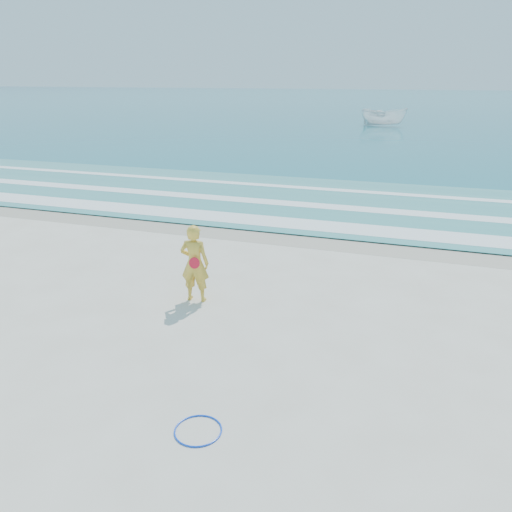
% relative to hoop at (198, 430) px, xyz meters
% --- Properties ---
extents(ground, '(400.00, 400.00, 0.00)m').
position_rel_hoop_xyz_m(ground, '(-0.81, 1.27, -0.01)').
color(ground, silver).
rests_on(ground, ground).
extents(wet_sand, '(400.00, 2.40, 0.00)m').
position_rel_hoop_xyz_m(wet_sand, '(-0.81, 10.27, -0.01)').
color(wet_sand, '#B2A893').
rests_on(wet_sand, ground).
extents(ocean, '(400.00, 190.00, 0.04)m').
position_rel_hoop_xyz_m(ocean, '(-0.81, 106.27, 0.01)').
color(ocean, '#19727F').
rests_on(ocean, ground).
extents(shallow, '(400.00, 10.00, 0.01)m').
position_rel_hoop_xyz_m(shallow, '(-0.81, 15.27, 0.03)').
color(shallow, '#59B7AD').
rests_on(shallow, ocean).
extents(foam_near, '(400.00, 1.40, 0.01)m').
position_rel_hoop_xyz_m(foam_near, '(-0.81, 11.57, 0.04)').
color(foam_near, white).
rests_on(foam_near, shallow).
extents(foam_mid, '(400.00, 0.90, 0.01)m').
position_rel_hoop_xyz_m(foam_mid, '(-0.81, 14.47, 0.04)').
color(foam_mid, white).
rests_on(foam_mid, shallow).
extents(foam_far, '(400.00, 0.60, 0.01)m').
position_rel_hoop_xyz_m(foam_far, '(-0.81, 17.77, 0.04)').
color(foam_far, white).
rests_on(foam_far, shallow).
extents(hoop, '(0.93, 0.93, 0.03)m').
position_rel_hoop_xyz_m(hoop, '(0.00, 0.00, 0.00)').
color(hoop, blue).
rests_on(hoop, ground).
extents(boat, '(5.29, 2.88, 1.94)m').
position_rel_hoop_xyz_m(boat, '(-1.53, 51.41, 0.99)').
color(boat, white).
rests_on(boat, ocean).
extents(woman, '(0.75, 0.54, 1.92)m').
position_rel_hoop_xyz_m(woman, '(-2.06, 4.41, 0.95)').
color(woman, gold).
rests_on(woman, ground).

